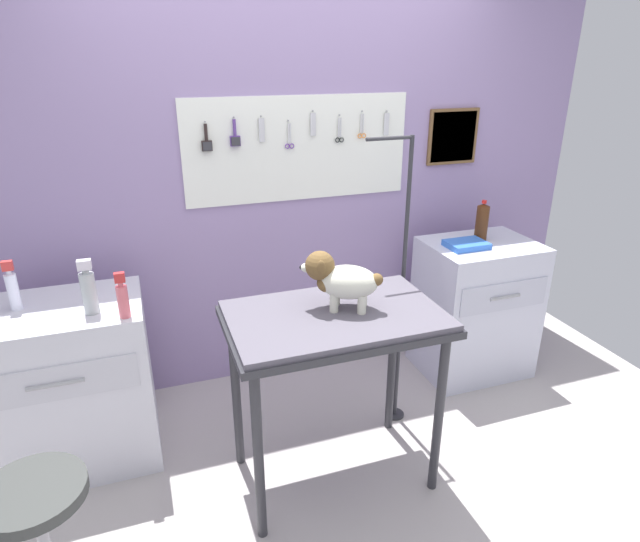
{
  "coord_description": "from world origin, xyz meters",
  "views": [
    {
      "loc": [
        -0.86,
        -1.79,
        1.99
      ],
      "look_at": [
        -0.14,
        0.29,
        1.09
      ],
      "focal_mm": 30.04,
      "sensor_mm": 36.0,
      "label": 1
    }
  ],
  "objects_px": {
    "grooming_table": "(335,333)",
    "grooming_arm": "(400,299)",
    "spray_bottle_tall": "(89,290)",
    "stool": "(37,513)",
    "counter_left": "(69,385)",
    "cabinet_right": "(475,308)",
    "dog": "(340,279)",
    "soda_bottle": "(482,222)"
  },
  "relations": [
    {
      "from": "grooming_arm",
      "to": "cabinet_right",
      "type": "relative_size",
      "value": 1.82
    },
    {
      "from": "grooming_arm",
      "to": "cabinet_right",
      "type": "xyz_separation_m",
      "value": [
        0.72,
        0.31,
        -0.31
      ]
    },
    {
      "from": "cabinet_right",
      "to": "spray_bottle_tall",
      "type": "height_order",
      "value": "spray_bottle_tall"
    },
    {
      "from": "dog",
      "to": "cabinet_right",
      "type": "relative_size",
      "value": 0.4
    },
    {
      "from": "cabinet_right",
      "to": "soda_bottle",
      "type": "distance_m",
      "value": 0.57
    },
    {
      "from": "grooming_table",
      "to": "dog",
      "type": "bearing_deg",
      "value": 47.83
    },
    {
      "from": "stool",
      "to": "counter_left",
      "type": "bearing_deg",
      "value": 89.01
    },
    {
      "from": "grooming_arm",
      "to": "counter_left",
      "type": "bearing_deg",
      "value": 171.61
    },
    {
      "from": "grooming_arm",
      "to": "spray_bottle_tall",
      "type": "height_order",
      "value": "grooming_arm"
    },
    {
      "from": "soda_bottle",
      "to": "grooming_arm",
      "type": "bearing_deg",
      "value": -153.15
    },
    {
      "from": "dog",
      "to": "spray_bottle_tall",
      "type": "relative_size",
      "value": 1.36
    },
    {
      "from": "cabinet_right",
      "to": "dog",
      "type": "bearing_deg",
      "value": -153.29
    },
    {
      "from": "stool",
      "to": "soda_bottle",
      "type": "xyz_separation_m",
      "value": [
        2.47,
        1.06,
        0.49
      ]
    },
    {
      "from": "grooming_table",
      "to": "dog",
      "type": "height_order",
      "value": "dog"
    },
    {
      "from": "counter_left",
      "to": "soda_bottle",
      "type": "xyz_separation_m",
      "value": [
        2.45,
        0.12,
        0.57
      ]
    },
    {
      "from": "stool",
      "to": "soda_bottle",
      "type": "distance_m",
      "value": 2.73
    },
    {
      "from": "spray_bottle_tall",
      "to": "counter_left",
      "type": "bearing_deg",
      "value": 147.46
    },
    {
      "from": "soda_bottle",
      "to": "stool",
      "type": "bearing_deg",
      "value": -156.81
    },
    {
      "from": "dog",
      "to": "counter_left",
      "type": "xyz_separation_m",
      "value": [
        -1.25,
        0.54,
        -0.62
      ]
    },
    {
      "from": "dog",
      "to": "cabinet_right",
      "type": "height_order",
      "value": "dog"
    },
    {
      "from": "counter_left",
      "to": "stool",
      "type": "height_order",
      "value": "counter_left"
    },
    {
      "from": "grooming_table",
      "to": "grooming_arm",
      "type": "height_order",
      "value": "grooming_arm"
    },
    {
      "from": "counter_left",
      "to": "grooming_arm",
      "type": "bearing_deg",
      "value": -8.39
    },
    {
      "from": "grooming_table",
      "to": "spray_bottle_tall",
      "type": "xyz_separation_m",
      "value": [
        -1.03,
        0.46,
        0.17
      ]
    },
    {
      "from": "dog",
      "to": "cabinet_right",
      "type": "xyz_separation_m",
      "value": [
        1.18,
        0.6,
        -0.61
      ]
    },
    {
      "from": "grooming_table",
      "to": "dog",
      "type": "distance_m",
      "value": 0.25
    },
    {
      "from": "counter_left",
      "to": "cabinet_right",
      "type": "relative_size",
      "value": 0.97
    },
    {
      "from": "grooming_arm",
      "to": "soda_bottle",
      "type": "relative_size",
      "value": 6.38
    },
    {
      "from": "grooming_arm",
      "to": "soda_bottle",
      "type": "bearing_deg",
      "value": 26.85
    },
    {
      "from": "spray_bottle_tall",
      "to": "soda_bottle",
      "type": "relative_size",
      "value": 1.03
    },
    {
      "from": "grooming_table",
      "to": "spray_bottle_tall",
      "type": "distance_m",
      "value": 1.14
    },
    {
      "from": "stool",
      "to": "soda_bottle",
      "type": "height_order",
      "value": "soda_bottle"
    },
    {
      "from": "grooming_arm",
      "to": "cabinet_right",
      "type": "height_order",
      "value": "grooming_arm"
    },
    {
      "from": "cabinet_right",
      "to": "stool",
      "type": "bearing_deg",
      "value": -157.92
    },
    {
      "from": "counter_left",
      "to": "stool",
      "type": "bearing_deg",
      "value": -90.99
    },
    {
      "from": "grooming_table",
      "to": "counter_left",
      "type": "height_order",
      "value": "grooming_table"
    },
    {
      "from": "cabinet_right",
      "to": "soda_bottle",
      "type": "height_order",
      "value": "soda_bottle"
    },
    {
      "from": "grooming_arm",
      "to": "spray_bottle_tall",
      "type": "distance_m",
      "value": 1.55
    },
    {
      "from": "grooming_arm",
      "to": "spray_bottle_tall",
      "type": "bearing_deg",
      "value": 174.93
    },
    {
      "from": "grooming_table",
      "to": "stool",
      "type": "bearing_deg",
      "value": -163.73
    },
    {
      "from": "spray_bottle_tall",
      "to": "soda_bottle",
      "type": "bearing_deg",
      "value": 6.05
    },
    {
      "from": "cabinet_right",
      "to": "spray_bottle_tall",
      "type": "relative_size",
      "value": 3.39
    }
  ]
}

